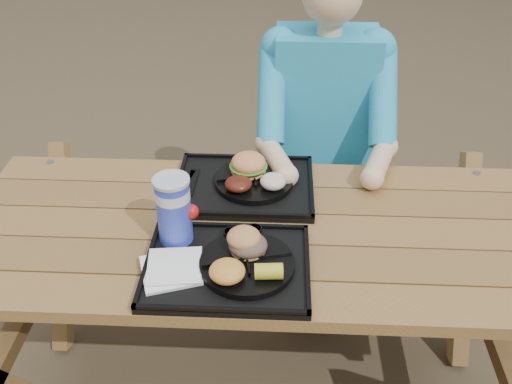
{
  "coord_description": "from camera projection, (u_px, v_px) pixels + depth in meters",
  "views": [
    {
      "loc": [
        0.07,
        -1.35,
        1.82
      ],
      "look_at": [
        0.0,
        0.0,
        0.88
      ],
      "focal_mm": 40.0,
      "sensor_mm": 36.0,
      "label": 1
    }
  ],
  "objects": [
    {
      "name": "ground",
      "position": [
        256.0,
        383.0,
        2.15
      ],
      "size": [
        60.0,
        60.0,
        0.0
      ],
      "primitive_type": "plane",
      "color": "#999999",
      "rests_on": "ground"
    },
    {
      "name": "picnic_table",
      "position": [
        256.0,
        314.0,
        1.94
      ],
      "size": [
        1.8,
        1.49,
        0.75
      ],
      "primitive_type": null,
      "color": "#999999",
      "rests_on": "ground"
    },
    {
      "name": "tray_near",
      "position": [
        227.0,
        268.0,
        1.56
      ],
      "size": [
        0.45,
        0.35,
        0.02
      ],
      "primitive_type": "cube",
      "color": "black",
      "rests_on": "picnic_table"
    },
    {
      "name": "tray_far",
      "position": [
        245.0,
        187.0,
        1.88
      ],
      "size": [
        0.45,
        0.35,
        0.02
      ],
      "primitive_type": "cube",
      "color": "black",
      "rests_on": "picnic_table"
    },
    {
      "name": "plate_near",
      "position": [
        247.0,
        264.0,
        1.54
      ],
      "size": [
        0.26,
        0.26,
        0.02
      ],
      "primitive_type": "cylinder",
      "color": "black",
      "rests_on": "tray_near"
    },
    {
      "name": "plate_far",
      "position": [
        254.0,
        181.0,
        1.88
      ],
      "size": [
        0.26,
        0.26,
        0.02
      ],
      "primitive_type": "cylinder",
      "color": "black",
      "rests_on": "tray_far"
    },
    {
      "name": "napkin_stack",
      "position": [
        170.0,
        269.0,
        1.53
      ],
      "size": [
        0.19,
        0.19,
        0.02
      ],
      "primitive_type": "cube",
      "rotation": [
        0.0,
        0.0,
        0.33
      ],
      "color": "white",
      "rests_on": "tray_near"
    },
    {
      "name": "soda_cup",
      "position": [
        174.0,
        211.0,
        1.59
      ],
      "size": [
        0.1,
        0.1,
        0.2
      ],
      "primitive_type": "cylinder",
      "color": "#192CBF",
      "rests_on": "tray_near"
    },
    {
      "name": "condiment_bbq",
      "position": [
        231.0,
        235.0,
        1.64
      ],
      "size": [
        0.04,
        0.04,
        0.03
      ],
      "primitive_type": "cylinder",
      "color": "black",
      "rests_on": "tray_near"
    },
    {
      "name": "condiment_mustard",
      "position": [
        255.0,
        231.0,
        1.66
      ],
      "size": [
        0.04,
        0.04,
        0.03
      ],
      "primitive_type": "cylinder",
      "color": "yellow",
      "rests_on": "tray_near"
    },
    {
      "name": "sandwich",
      "position": [
        248.0,
        236.0,
        1.54
      ],
      "size": [
        0.1,
        0.1,
        0.1
      ],
      "primitive_type": null,
      "color": "#CD8848",
      "rests_on": "plate_near"
    },
    {
      "name": "mac_cheese",
      "position": [
        227.0,
        271.0,
        1.47
      ],
      "size": [
        0.1,
        0.1,
        0.05
      ],
      "primitive_type": "ellipsoid",
      "color": "gold",
      "rests_on": "plate_near"
    },
    {
      "name": "corn_cob",
      "position": [
        269.0,
        271.0,
        1.47
      ],
      "size": [
        0.08,
        0.08,
        0.04
      ],
      "primitive_type": null,
      "rotation": [
        0.0,
        0.0,
        0.07
      ],
      "color": "yellow",
      "rests_on": "plate_near"
    },
    {
      "name": "cutlery_far",
      "position": [
        192.0,
        182.0,
        1.89
      ],
      "size": [
        0.03,
        0.16,
        0.01
      ],
      "primitive_type": "cube",
      "rotation": [
        0.0,
        0.0,
        -0.03
      ],
      "color": "black",
      "rests_on": "tray_far"
    },
    {
      "name": "burger",
      "position": [
        248.0,
        159.0,
        1.87
      ],
      "size": [
        0.12,
        0.12,
        0.1
      ],
      "primitive_type": null,
      "color": "#E48E50",
      "rests_on": "plate_far"
    },
    {
      "name": "baked_beans",
      "position": [
        238.0,
        184.0,
        1.81
      ],
      "size": [
        0.09,
        0.09,
        0.04
      ],
      "primitive_type": "ellipsoid",
      "color": "#531A10",
      "rests_on": "plate_far"
    },
    {
      "name": "potato_salad",
      "position": [
        273.0,
        181.0,
        1.82
      ],
      "size": [
        0.08,
        0.08,
        0.05
      ],
      "primitive_type": "ellipsoid",
      "color": "beige",
      "rests_on": "plate_far"
    },
    {
      "name": "diner",
      "position": [
        320.0,
        152.0,
        2.3
      ],
      "size": [
        0.48,
        0.84,
        1.28
      ],
      "primitive_type": null,
      "color": "#199DB0",
      "rests_on": "ground"
    }
  ]
}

